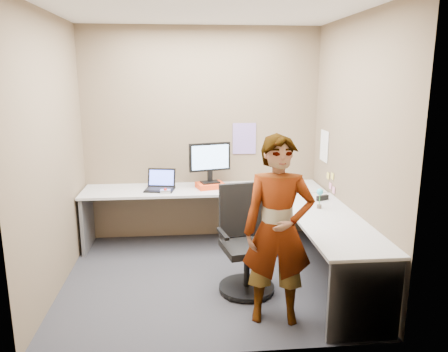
{
  "coord_description": "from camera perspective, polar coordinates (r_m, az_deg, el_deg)",
  "views": [
    {
      "loc": [
        -0.23,
        -4.27,
        2.11
      ],
      "look_at": [
        0.19,
        0.25,
        1.05
      ],
      "focal_mm": 35.0,
      "sensor_mm": 36.0,
      "label": 1
    }
  ],
  "objects": [
    {
      "name": "wall_right",
      "position": [
        4.67,
        16.54,
        3.23
      ],
      "size": [
        0.0,
        2.7,
        2.7
      ],
      "primitive_type": "plane",
      "rotation": [
        1.57,
        0.0,
        -1.57
      ],
      "color": "brown",
      "rests_on": "ground"
    },
    {
      "name": "ground",
      "position": [
        4.77,
        -2.04,
        -13.12
      ],
      "size": [
        3.0,
        3.0,
        0.0
      ],
      "primitive_type": "plane",
      "color": "#29282E",
      "rests_on": "ground"
    },
    {
      "name": "origami",
      "position": [
        5.23,
        1.39,
        -1.82
      ],
      "size": [
        0.1,
        0.1,
        0.06
      ],
      "primitive_type": "cone",
      "color": "white",
      "rests_on": "desk"
    },
    {
      "name": "sticky_note_a",
      "position": [
        5.25,
        13.97,
        -0.03
      ],
      "size": [
        0.01,
        0.07,
        0.07
      ],
      "primitive_type": "cube",
      "color": "#F2E059",
      "rests_on": "wall_right"
    },
    {
      "name": "sticky_note_c",
      "position": [
        5.22,
        14.13,
        -1.8
      ],
      "size": [
        0.01,
        0.07,
        0.07
      ],
      "primitive_type": "cube",
      "color": "pink",
      "rests_on": "wall_right"
    },
    {
      "name": "wall_left",
      "position": [
        4.52,
        -21.55,
        2.54
      ],
      "size": [
        0.0,
        2.7,
        2.7
      ],
      "primitive_type": "plane",
      "rotation": [
        1.57,
        0.0,
        1.57
      ],
      "color": "brown",
      "rests_on": "ground"
    },
    {
      "name": "paper_ream",
      "position": [
        5.43,
        -1.82,
        -1.23
      ],
      "size": [
        0.38,
        0.32,
        0.07
      ],
      "primitive_type": "cube",
      "rotation": [
        0.0,
        0.0,
        0.26
      ],
      "color": "red",
      "rests_on": "desk"
    },
    {
      "name": "trackball_mouse",
      "position": [
        5.23,
        -7.66,
        -2.01
      ],
      "size": [
        0.12,
        0.08,
        0.07
      ],
      "color": "#B7B7BC",
      "rests_on": "desk"
    },
    {
      "name": "stapler",
      "position": [
        5.03,
        12.75,
        -2.81
      ],
      "size": [
        0.15,
        0.1,
        0.05
      ],
      "primitive_type": "cube",
      "rotation": [
        0.0,
        0.0,
        0.41
      ],
      "color": "black",
      "rests_on": "desk"
    },
    {
      "name": "laptop",
      "position": [
        5.41,
        -8.29,
        -1.09
      ],
      "size": [
        0.39,
        0.34,
        0.25
      ],
      "rotation": [
        0.0,
        0.0,
        -0.18
      ],
      "color": "black",
      "rests_on": "desk"
    },
    {
      "name": "sticky_note_d",
      "position": [
        5.39,
        13.44,
        0.02
      ],
      "size": [
        0.01,
        0.07,
        0.07
      ],
      "primitive_type": "cube",
      "color": "#F2E059",
      "rests_on": "wall_right"
    },
    {
      "name": "office_chair",
      "position": [
        4.38,
        2.74,
        -9.47
      ],
      "size": [
        0.58,
        0.56,
        1.04
      ],
      "rotation": [
        0.0,
        0.0,
        0.2
      ],
      "color": "black",
      "rests_on": "ground"
    },
    {
      "name": "calendar_white",
      "position": [
        5.52,
        12.96,
        3.83
      ],
      "size": [
        0.01,
        0.28,
        0.38
      ],
      "primitive_type": "cube",
      "color": "white",
      "rests_on": "wall_right"
    },
    {
      "name": "ceiling",
      "position": [
        4.32,
        -2.35,
        20.98
      ],
      "size": [
        3.0,
        3.0,
        0.0
      ],
      "primitive_type": "plane",
      "rotation": [
        3.14,
        0.0,
        0.0
      ],
      "color": "white",
      "rests_on": "wall_back"
    },
    {
      "name": "flower",
      "position": [
        4.69,
        12.4,
        -2.47
      ],
      "size": [
        0.07,
        0.07,
        0.22
      ],
      "color": "brown",
      "rests_on": "desk"
    },
    {
      "name": "calendar_purple",
      "position": [
        5.67,
        2.67,
        4.91
      ],
      "size": [
        0.3,
        0.01,
        0.4
      ],
      "primitive_type": "cube",
      "color": "#846BB7",
      "rests_on": "wall_back"
    },
    {
      "name": "wall_back",
      "position": [
        5.63,
        -2.92,
        5.35
      ],
      "size": [
        3.0,
        0.0,
        3.0
      ],
      "primitive_type": "plane",
      "rotation": [
        1.57,
        0.0,
        0.0
      ],
      "color": "brown",
      "rests_on": "ground"
    },
    {
      "name": "person",
      "position": [
        3.75,
        7.07,
        -7.12
      ],
      "size": [
        0.65,
        0.48,
        1.64
      ],
      "primitive_type": "imported",
      "rotation": [
        0.0,
        0.0,
        -0.16
      ],
      "color": "#999399",
      "rests_on": "ground"
    },
    {
      "name": "sticky_note_b",
      "position": [
        5.33,
        13.72,
        -1.27
      ],
      "size": [
        0.01,
        0.07,
        0.07
      ],
      "primitive_type": "cube",
      "color": "pink",
      "rests_on": "wall_right"
    },
    {
      "name": "monitor",
      "position": [
        5.38,
        -1.85,
        2.2
      ],
      "size": [
        0.52,
        0.21,
        0.5
      ],
      "rotation": [
        0.0,
        0.0,
        0.26
      ],
      "color": "black",
      "rests_on": "paper_ream"
    },
    {
      "name": "desk",
      "position": [
        4.95,
        2.72,
        -4.8
      ],
      "size": [
        2.98,
        2.58,
        0.73
      ],
      "color": "#ADADAD",
      "rests_on": "ground"
    }
  ]
}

